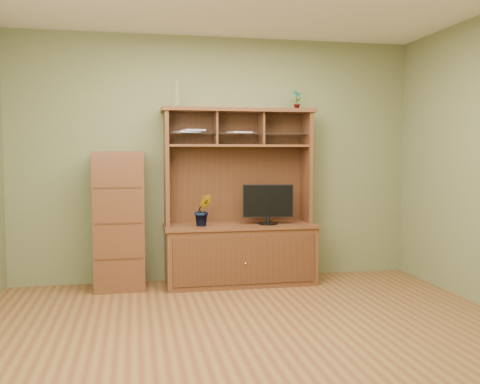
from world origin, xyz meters
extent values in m
cube|color=brown|center=(0.00, 0.00, -0.01)|extent=(4.50, 4.00, 0.02)
cube|color=#60683D|center=(0.00, 2.01, 1.35)|extent=(4.50, 0.02, 2.70)
cube|color=#60683D|center=(0.00, -2.01, 1.35)|extent=(4.50, 0.02, 2.70)
cube|color=#3F2312|center=(0.20, 1.71, 0.31)|extent=(1.60, 0.55, 0.62)
cube|color=#341A0E|center=(0.20, 1.42, 0.31)|extent=(1.50, 0.01, 0.50)
sphere|color=silver|center=(0.20, 1.41, 0.28)|extent=(0.02, 0.02, 0.02)
cube|color=#3F2312|center=(0.20, 1.71, 0.64)|extent=(1.64, 0.59, 0.03)
cube|color=#3F2312|center=(-0.58, 1.80, 1.27)|extent=(0.04, 0.35, 1.25)
cube|color=#3F2312|center=(0.98, 1.80, 1.27)|extent=(0.04, 0.35, 1.25)
cube|color=#341A0E|center=(0.20, 1.97, 1.27)|extent=(1.52, 0.02, 1.25)
cube|color=#3F2312|center=(0.20, 1.80, 1.88)|extent=(1.66, 0.40, 0.04)
cube|color=#3F2312|center=(0.20, 1.80, 1.50)|extent=(1.52, 0.32, 0.02)
cube|color=#3F2312|center=(-0.05, 1.80, 1.69)|extent=(0.02, 0.31, 0.35)
cube|color=#3F2312|center=(0.46, 1.80, 1.69)|extent=(0.02, 0.31, 0.35)
cube|color=silver|center=(0.20, 1.79, 1.63)|extent=(1.50, 0.27, 0.01)
cylinder|color=black|center=(0.50, 1.65, 0.66)|extent=(0.21, 0.21, 0.02)
cylinder|color=black|center=(0.50, 1.65, 0.70)|extent=(0.04, 0.04, 0.07)
cube|color=black|center=(0.50, 1.65, 0.90)|extent=(0.54, 0.12, 0.35)
imported|color=#255A1F|center=(-0.21, 1.65, 0.82)|extent=(0.19, 0.15, 0.34)
imported|color=#245D20|center=(0.86, 1.80, 2.01)|extent=(0.13, 0.11, 0.22)
cylinder|color=silver|center=(-0.46, 1.80, 1.95)|extent=(0.06, 0.06, 0.10)
cylinder|color=tan|center=(-0.46, 1.80, 2.09)|extent=(0.04, 0.04, 0.18)
cube|color=silver|center=(-0.35, 1.80, 1.64)|extent=(0.29, 0.25, 0.02)
cube|color=silver|center=(-0.28, 1.80, 1.66)|extent=(0.25, 0.21, 0.02)
cube|color=silver|center=(0.22, 1.80, 1.64)|extent=(0.27, 0.24, 0.02)
cube|color=#3F2312|center=(-1.07, 1.75, 0.72)|extent=(0.51, 0.46, 1.44)
cube|color=#341A0E|center=(-1.07, 1.51, 0.36)|extent=(0.47, 0.01, 0.02)
cube|color=#341A0E|center=(-1.07, 1.51, 0.72)|extent=(0.47, 0.01, 0.01)
cube|color=#341A0E|center=(-1.07, 1.51, 1.08)|extent=(0.47, 0.01, 0.02)
camera|label=1|loc=(-0.91, -3.93, 1.42)|focal=40.00mm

